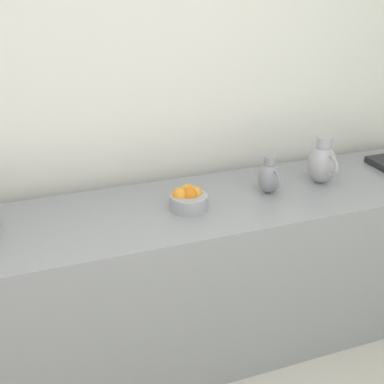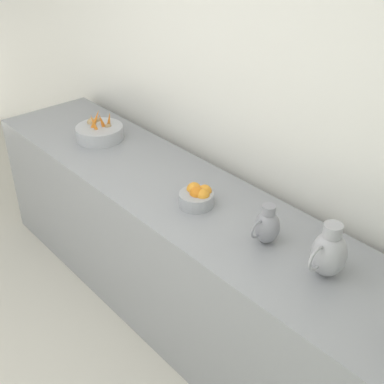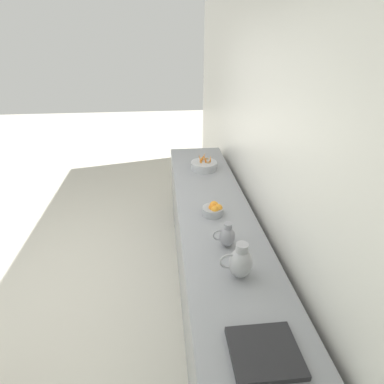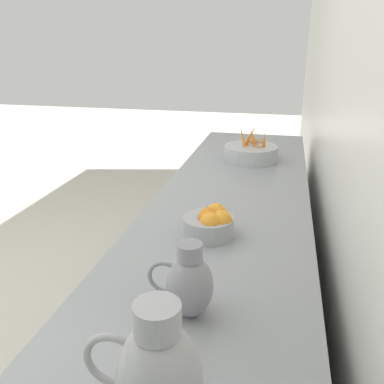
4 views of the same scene
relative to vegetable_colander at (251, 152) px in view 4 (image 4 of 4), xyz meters
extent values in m
cube|color=gray|center=(0.03, 0.96, -0.49)|extent=(0.66, 3.33, 0.88)
cylinder|color=#ADAFB5|center=(0.00, 0.00, 0.00)|extent=(0.30, 0.30, 0.09)
torus|color=#ADAFB5|center=(0.00, 0.00, -0.04)|extent=(0.18, 0.18, 0.01)
cone|color=orange|center=(0.01, -0.01, 0.08)|extent=(0.09, 0.05, 0.14)
cone|color=orange|center=(-0.01, 0.02, 0.07)|extent=(0.07, 0.04, 0.12)
cone|color=orange|center=(0.05, 0.02, 0.08)|extent=(0.06, 0.04, 0.14)
cone|color=orange|center=(-0.07, 0.02, 0.07)|extent=(0.03, 0.06, 0.11)
ellipsoid|color=#9E7F56|center=(-0.04, -0.09, 0.04)|extent=(0.05, 0.04, 0.04)
ellipsoid|color=#9E7F56|center=(-0.05, 0.03, 0.04)|extent=(0.05, 0.04, 0.04)
ellipsoid|color=tan|center=(0.00, -0.08, 0.04)|extent=(0.07, 0.06, 0.05)
cylinder|color=#9EA0A5|center=(0.06, 1.00, -0.01)|extent=(0.18, 0.18, 0.07)
sphere|color=orange|center=(0.06, 1.01, 0.02)|extent=(0.08, 0.08, 0.08)
sphere|color=orange|center=(0.04, 0.96, 0.02)|extent=(0.08, 0.08, 0.08)
sphere|color=orange|center=(0.01, 1.01, 0.02)|extent=(0.07, 0.07, 0.07)
sphere|color=orange|center=(0.05, 1.04, 0.02)|extent=(0.07, 0.07, 0.07)
ellipsoid|color=#A3A3A8|center=(0.00, 1.77, 0.06)|extent=(0.15, 0.15, 0.21)
cylinder|color=#A3A3A8|center=(0.00, 1.77, 0.18)|extent=(0.08, 0.08, 0.06)
torus|color=#A3A3A8|center=(0.09, 1.77, 0.08)|extent=(0.11, 0.01, 0.11)
ellipsoid|color=gray|center=(0.02, 1.45, 0.03)|extent=(0.12, 0.12, 0.16)
cylinder|color=gray|center=(0.02, 1.45, 0.13)|extent=(0.06, 0.06, 0.04)
torus|color=gray|center=(0.09, 1.45, 0.05)|extent=(0.09, 0.01, 0.09)
camera|label=1|loc=(2.06, 0.29, 1.04)|focal=46.49mm
camera|label=2|loc=(1.54, 2.65, 1.39)|focal=48.00mm
camera|label=3|loc=(0.47, 3.25, 1.37)|focal=28.63mm
camera|label=4|loc=(-0.17, 2.29, 0.60)|focal=38.61mm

